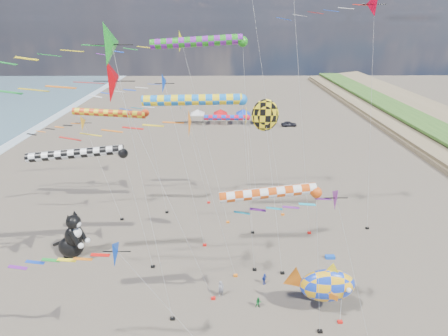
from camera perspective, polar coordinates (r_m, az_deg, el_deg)
delta_kite_0 at (r=34.88m, az=21.31°, el=23.32°), size 11.39×2.35×23.89m
delta_kite_1 at (r=30.69m, az=-9.89°, el=12.63°), size 8.60×1.90×17.35m
delta_kite_2 at (r=21.98m, az=-16.76°, el=-12.02°), size 10.18×1.76×10.45m
delta_kite_4 at (r=26.43m, az=-8.93°, el=7.19°), size 13.10×2.35×15.81m
delta_kite_5 at (r=23.47m, az=-16.02°, el=13.40°), size 15.18×2.82×19.52m
delta_kite_6 at (r=39.64m, az=-23.91°, el=6.01°), size 9.10×1.88×12.37m
delta_kite_7 at (r=21.96m, az=16.25°, el=-6.59°), size 9.20×1.62×12.17m
delta_kite_8 at (r=21.27m, az=-18.81°, el=18.25°), size 9.02×2.47×21.58m
delta_kite_9 at (r=34.42m, az=-6.51°, el=19.39°), size 10.95×2.25×20.71m
delta_kite_11 at (r=40.26m, az=-9.45°, el=10.30°), size 11.27×2.07×14.08m
windsock_0 at (r=30.50m, az=-22.37°, el=2.12°), size 9.37×0.82×11.89m
windsock_1 at (r=26.61m, az=-4.27°, el=10.90°), size 9.12×0.85×16.35m
windsock_2 at (r=32.14m, az=-3.63°, el=19.77°), size 9.67×0.91×20.11m
windsock_3 at (r=41.82m, az=0.77°, el=8.12°), size 6.85×0.66×11.02m
windsock_4 at (r=21.63m, az=8.13°, el=-4.20°), size 7.63×0.72×12.08m
windsock_5 at (r=39.31m, az=-17.64°, el=8.48°), size 9.38×0.80×12.67m
angelfish_kite at (r=28.60m, az=6.33°, el=8.33°), size 3.74×3.02×15.66m
cat_inflatable at (r=37.28m, az=-23.66°, el=-9.72°), size 4.04×2.99×4.90m
fish_inflatable at (r=29.16m, az=16.41°, el=-17.90°), size 5.72×2.80×4.94m
person_adult at (r=30.80m, az=-0.51°, el=-19.13°), size 0.67×0.61×1.53m
child_green at (r=30.20m, az=5.64°, el=-21.02°), size 0.48×0.38×0.99m
child_blue at (r=32.22m, az=6.59°, el=-17.54°), size 0.67×0.64×1.11m
kite_bag_1 at (r=36.54m, az=16.92°, el=-13.72°), size 0.90×0.44×0.30m
tent_row at (r=76.93m, az=1.30°, el=9.46°), size 19.20×4.20×3.80m
parked_car at (r=77.09m, az=10.57°, el=7.11°), size 3.43×1.68×1.13m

